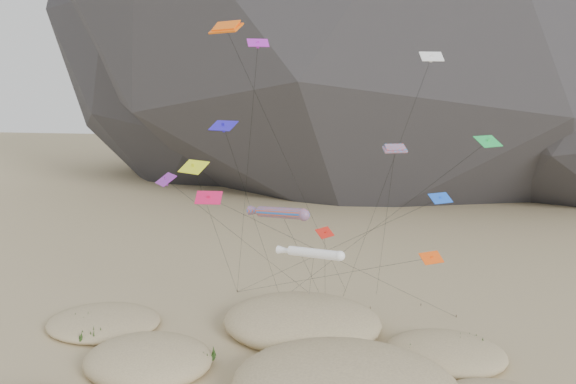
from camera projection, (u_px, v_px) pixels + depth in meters
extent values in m
ellipsoid|color=#2B2B30|center=(239.00, 18.00, 158.59)|extent=(136.20, 127.83, 116.00)
ellipsoid|color=#CCB789|center=(148.00, 360.00, 48.41)|extent=(11.26, 9.57, 3.12)
ellipsoid|color=#CCB789|center=(302.00, 321.00, 56.19)|extent=(15.92, 13.53, 3.78)
ellipsoid|color=#CCB789|center=(446.00, 353.00, 50.17)|extent=(10.64, 9.05, 2.31)
ellipsoid|color=#CCB789|center=(104.00, 322.00, 57.03)|extent=(11.61, 9.87, 1.93)
ellipsoid|color=black|center=(148.00, 353.00, 49.53)|extent=(2.66, 2.28, 0.80)
ellipsoid|color=black|center=(204.00, 358.00, 48.72)|extent=(1.92, 1.64, 0.58)
ellipsoid|color=black|center=(317.00, 380.00, 44.32)|extent=(3.00, 2.57, 0.90)
ellipsoid|color=black|center=(364.00, 368.00, 46.38)|extent=(2.37, 2.03, 0.71)
ellipsoid|color=black|center=(276.00, 319.00, 56.37)|extent=(3.13, 2.67, 0.94)
ellipsoid|color=black|center=(303.00, 328.00, 54.40)|extent=(2.75, 2.35, 0.82)
ellipsoid|color=black|center=(471.00, 344.00, 51.46)|extent=(2.61, 2.23, 0.78)
ellipsoid|color=black|center=(419.00, 354.00, 49.69)|extent=(2.40, 2.05, 0.72)
ellipsoid|color=black|center=(77.00, 323.00, 56.57)|extent=(2.07, 1.77, 0.62)
ellipsoid|color=black|center=(88.00, 338.00, 53.29)|extent=(2.23, 1.91, 0.67)
cylinder|color=#3F2D1E|center=(281.00, 298.00, 64.23)|extent=(0.08, 0.08, 0.30)
cylinder|color=#3F2D1E|center=(325.00, 305.00, 62.36)|extent=(0.08, 0.08, 0.30)
cylinder|color=#3F2D1E|center=(341.00, 302.00, 63.03)|extent=(0.08, 0.08, 0.30)
cylinder|color=#3F2D1E|center=(370.00, 308.00, 61.45)|extent=(0.08, 0.08, 0.30)
cylinder|color=#3F2D1E|center=(421.00, 305.00, 62.34)|extent=(0.08, 0.08, 0.30)
cylinder|color=#3F2D1E|center=(280.00, 293.00, 65.91)|extent=(0.08, 0.08, 0.30)
cylinder|color=#3F2D1E|center=(456.00, 316.00, 59.24)|extent=(0.08, 0.08, 0.30)
cylinder|color=#3F2D1E|center=(237.00, 291.00, 66.63)|extent=(0.08, 0.08, 0.30)
cylinder|color=#FF4F1A|center=(281.00, 213.00, 50.96)|extent=(5.32, 3.91, 1.60)
sphere|color=#FF4F1A|center=(304.00, 215.00, 49.02)|extent=(1.08, 1.08, 1.08)
cone|color=#FF4F1A|center=(258.00, 211.00, 53.10)|extent=(2.45, 2.03, 1.15)
cylinder|color=black|center=(304.00, 261.00, 57.75)|extent=(2.28, 12.19, 12.69)
cylinder|color=white|center=(314.00, 253.00, 44.14)|extent=(4.63, 2.64, 1.08)
sphere|color=white|center=(340.00, 256.00, 42.77)|extent=(0.79, 0.79, 0.79)
cone|color=white|center=(287.00, 251.00, 45.66)|extent=(2.03, 1.41, 0.81)
cylinder|color=black|center=(310.00, 283.00, 53.68)|extent=(3.18, 17.13, 11.02)
cube|color=#FF610D|center=(226.00, 28.00, 46.94)|extent=(3.21, 2.33, 0.87)
cube|color=#FF610D|center=(226.00, 26.00, 46.90)|extent=(2.69, 1.90, 0.85)
cylinder|color=black|center=(297.00, 183.00, 56.91)|extent=(9.06, 17.15, 28.75)
cube|color=#FF361A|center=(395.00, 149.00, 44.97)|extent=(2.07, 1.48, 0.55)
cube|color=#FF361A|center=(395.00, 147.00, 44.94)|extent=(1.74, 1.21, 0.54)
cylinder|color=black|center=(384.00, 236.00, 55.47)|extent=(1.69, 17.96, 18.98)
cube|color=green|center=(488.00, 141.00, 48.64)|extent=(2.70, 2.67, 0.91)
cube|color=green|center=(488.00, 143.00, 48.67)|extent=(0.39, 0.39, 0.86)
cylinder|color=black|center=(370.00, 231.00, 56.44)|extent=(20.25, 8.69, 19.24)
cube|color=white|center=(432.00, 56.00, 46.77)|extent=(2.11, 1.47, 0.83)
cube|color=white|center=(432.00, 58.00, 46.79)|extent=(0.31, 0.35, 0.64)
cylinder|color=black|center=(379.00, 198.00, 54.91)|extent=(8.26, 10.42, 26.37)
cube|color=purple|center=(166.00, 179.00, 46.57)|extent=(2.43, 2.55, 0.84)
cube|color=purple|center=(166.00, 181.00, 46.59)|extent=(0.36, 0.36, 0.79)
cylinder|color=black|center=(257.00, 252.00, 54.47)|extent=(11.54, 15.65, 16.31)
cube|color=red|center=(325.00, 233.00, 46.71)|extent=(1.56, 1.81, 0.70)
cube|color=red|center=(325.00, 234.00, 46.74)|extent=(0.31, 0.29, 0.55)
cylinder|color=black|center=(325.00, 274.00, 54.54)|extent=(1.61, 13.73, 11.92)
cube|color=#FF4F0D|center=(431.00, 258.00, 46.66)|extent=(2.17, 1.96, 0.78)
cube|color=#FF4F0D|center=(431.00, 260.00, 46.69)|extent=(0.33, 0.34, 0.67)
cylinder|color=black|center=(317.00, 278.00, 56.66)|extent=(21.24, 14.75, 9.87)
cube|color=#DB144E|center=(209.00, 198.00, 46.49)|extent=(2.26, 1.21, 0.95)
cube|color=#DB144E|center=(209.00, 199.00, 46.51)|extent=(0.29, 0.35, 0.72)
cylinder|color=black|center=(347.00, 264.00, 52.87)|extent=(21.97, 14.82, 14.84)
cube|color=blue|center=(440.00, 198.00, 45.72)|extent=(2.10, 1.91, 0.71)
cube|color=blue|center=(440.00, 200.00, 45.75)|extent=(0.31, 0.30, 0.65)
cylinder|color=black|center=(320.00, 254.00, 56.18)|extent=(21.74, 14.69, 14.94)
cube|color=#AF21C1|center=(258.00, 43.00, 45.93)|extent=(1.95, 1.50, 0.72)
cube|color=#AF21C1|center=(258.00, 45.00, 45.95)|extent=(0.29, 0.30, 0.59)
cylinder|color=black|center=(246.00, 190.00, 56.29)|extent=(6.64, 15.14, 27.43)
cube|color=#ECFF1A|center=(194.00, 167.00, 47.70)|extent=(2.98, 2.49, 0.98)
cube|color=#ECFF1A|center=(194.00, 169.00, 47.72)|extent=(0.41, 0.40, 0.90)
cylinder|color=black|center=(219.00, 240.00, 57.17)|extent=(1.17, 16.26, 17.18)
cube|color=#2518D1|center=(223.00, 126.00, 47.11)|extent=(2.62, 2.06, 0.79)
cube|color=#2518D1|center=(223.00, 127.00, 47.13)|extent=(0.33, 0.29, 0.80)
cylinder|color=black|center=(257.00, 226.00, 55.68)|extent=(1.96, 14.34, 20.67)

